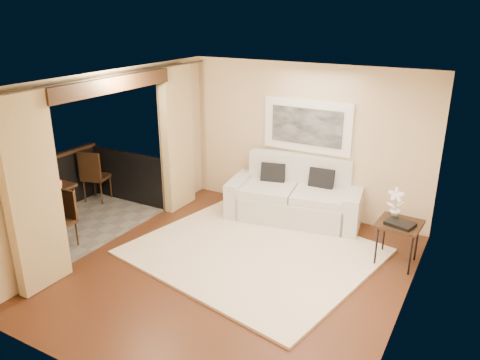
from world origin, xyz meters
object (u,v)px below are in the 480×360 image
Objects in this scene: balcony_chair_far at (93,173)px; ice_bucket at (51,177)px; sofa at (295,198)px; side_table at (399,226)px; balcony_chair_near at (63,215)px; bistro_table at (52,191)px; orchid at (396,203)px.

ice_bucket is (-0.01, -0.93, 0.21)m from balcony_chair_far.
balcony_chair_far is at bearing -171.30° from sofa.
balcony_chair_far is at bearing -175.14° from side_table.
balcony_chair_far is 1.77m from balcony_chair_near.
side_table is 3.28× the size of ice_bucket.
balcony_chair_far is at bearing 97.14° from bistro_table.
side_table is 0.64× the size of balcony_chair_far.
side_table is 5.68m from bistro_table.
orchid reaches higher than ice_bucket.
orchid reaches higher than side_table.
balcony_chair_near reaches higher than side_table.
orchid is (1.82, -0.61, 0.50)m from sofa.
side_table is 0.71× the size of balcony_chair_near.
bistro_table is at bearing -164.36° from side_table.
bistro_table is 1.06m from balcony_chair_far.
sofa is 2.64× the size of balcony_chair_near.
side_table is (1.92, -0.73, 0.21)m from sofa.
orchid is at bearing 132.28° from side_table.
balcony_chair_near is at bearing -144.92° from sofa.
side_table is at bearing 15.64° from bistro_table.
balcony_chair_near is (0.78, -0.46, -0.09)m from bistro_table.
orchid is 5.62m from bistro_table.
ice_bucket reaches higher than bistro_table.
side_table is 5.62m from balcony_chair_far.
side_table is at bearing -30.16° from sofa.
sofa is at bearing 159.25° from side_table.
orchid is 2.36× the size of ice_bucket.
sofa is at bearing 40.80° from balcony_chair_near.
balcony_chair_near is at bearing -30.63° from bistro_table.
bistro_table is 0.91m from balcony_chair_near.
ice_bucket reaches higher than side_table.
sofa reaches higher than bistro_table.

